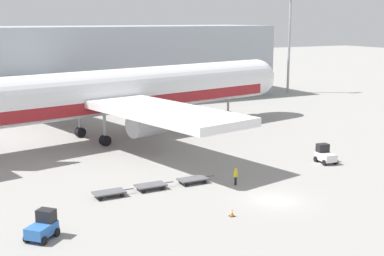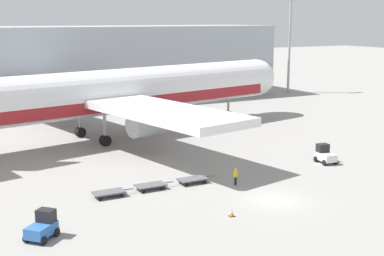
% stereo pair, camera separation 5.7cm
% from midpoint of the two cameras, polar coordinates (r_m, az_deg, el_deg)
% --- Properties ---
extents(ground_plane, '(400.00, 400.00, 0.00)m').
position_cam_midpoint_polar(ground_plane, '(47.11, 8.78, -7.63)').
color(ground_plane, gray).
extents(terminal_building, '(90.00, 18.20, 14.00)m').
position_cam_midpoint_polar(terminal_building, '(100.87, -15.80, 6.38)').
color(terminal_building, '#9EA8B2').
rests_on(terminal_building, ground_plane).
extents(light_mast, '(2.80, 0.50, 20.62)m').
position_cam_midpoint_polar(light_mast, '(114.74, 10.35, 9.77)').
color(light_mast, '#9EA0A5').
rests_on(light_mast, ground_plane).
extents(airplane_main, '(57.44, 48.62, 17.00)m').
position_cam_midpoint_polar(airplane_main, '(70.22, -8.38, 3.65)').
color(airplane_main, white).
rests_on(airplane_main, ground_plane).
extents(baggage_tug_foreground, '(1.90, 2.61, 2.00)m').
position_cam_midpoint_polar(baggage_tug_foreground, '(59.89, 13.96, -2.79)').
color(baggage_tug_foreground, silver).
rests_on(baggage_tug_foreground, ground_plane).
extents(baggage_tug_mid, '(2.76, 2.71, 2.00)m').
position_cam_midpoint_polar(baggage_tug_mid, '(40.10, -15.66, -10.10)').
color(baggage_tug_mid, '#2D66B7').
rests_on(baggage_tug_mid, ground_plane).
extents(baggage_dolly_lead, '(3.70, 1.52, 0.48)m').
position_cam_midpoint_polar(baggage_dolly_lead, '(47.89, -8.86, -6.82)').
color(baggage_dolly_lead, '#56565B').
rests_on(baggage_dolly_lead, ground_plane).
extents(baggage_dolly_second, '(3.70, 1.52, 0.48)m').
position_cam_midpoint_polar(baggage_dolly_second, '(49.43, -4.45, -6.12)').
color(baggage_dolly_second, '#56565B').
rests_on(baggage_dolly_second, ground_plane).
extents(baggage_dolly_third, '(3.70, 1.52, 0.48)m').
position_cam_midpoint_polar(baggage_dolly_third, '(51.11, 0.04, -5.48)').
color(baggage_dolly_third, '#56565B').
rests_on(baggage_dolly_third, ground_plane).
extents(ground_crew_near, '(0.51, 0.37, 1.67)m').
position_cam_midpoint_polar(ground_crew_near, '(50.57, 4.65, -5.02)').
color(ground_crew_near, black).
rests_on(ground_crew_near, ground_plane).
extents(traffic_cone_near, '(0.40, 0.40, 0.60)m').
position_cam_midpoint_polar(traffic_cone_near, '(43.00, 4.25, -9.01)').
color(traffic_cone_near, black).
rests_on(traffic_cone_near, ground_plane).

